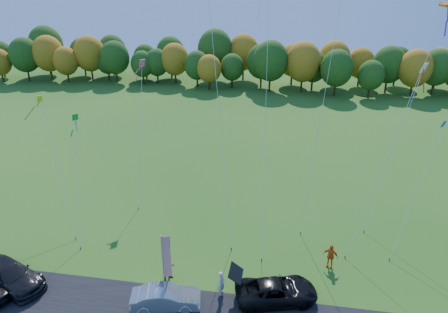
% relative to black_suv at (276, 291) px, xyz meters
% --- Properties ---
extents(ground, '(160.00, 160.00, 0.00)m').
position_rel_black_suv_xyz_m(ground, '(-4.65, 1.07, -0.75)').
color(ground, '#295A18').
extents(tree_line, '(116.00, 12.00, 10.00)m').
position_rel_black_suv_xyz_m(tree_line, '(-4.65, 56.07, -0.75)').
color(tree_line, '#1E4711').
rests_on(tree_line, ground).
extents(black_suv, '(5.87, 3.89, 1.50)m').
position_rel_black_suv_xyz_m(black_suv, '(0.00, 0.00, 0.00)').
color(black_suv, black).
rests_on(black_suv, ground).
extents(silver_sedan, '(4.67, 2.46, 1.46)m').
position_rel_black_suv_xyz_m(silver_sedan, '(-6.99, -1.77, -0.02)').
color(silver_sedan, silver).
rests_on(silver_sedan, ground).
extents(dark_truck_a, '(6.15, 4.20, 1.65)m').
position_rel_black_suv_xyz_m(dark_truck_a, '(-18.25, -1.50, 0.08)').
color(dark_truck_a, black).
rests_on(dark_truck_a, ground).
extents(person_tailgate_a, '(0.59, 0.74, 1.78)m').
position_rel_black_suv_xyz_m(person_tailgate_a, '(-3.64, -0.02, 0.14)').
color(person_tailgate_a, silver).
rests_on(person_tailgate_a, ground).
extents(person_tailgate_b, '(1.07, 1.12, 1.83)m').
position_rel_black_suv_xyz_m(person_tailgate_b, '(-7.51, 0.82, 0.17)').
color(person_tailgate_b, gray).
rests_on(person_tailgate_b, ground).
extents(person_east, '(1.20, 0.81, 1.90)m').
position_rel_black_suv_xyz_m(person_east, '(3.74, 4.06, 0.20)').
color(person_east, orange).
rests_on(person_east, ground).
extents(feather_flag, '(0.54, 0.26, 4.35)m').
position_rel_black_suv_xyz_m(feather_flag, '(-7.38, -0.09, 1.91)').
color(feather_flag, '#999999').
rests_on(feather_flag, ground).
extents(kite_delta_blue, '(5.99, 10.04, 31.28)m').
position_rel_black_suv_xyz_m(kite_delta_blue, '(-5.88, 9.33, 14.43)').
color(kite_delta_blue, '#4C3F33').
rests_on(kite_delta_blue, ground).
extents(kite_parafoil_orange, '(5.39, 11.46, 32.86)m').
position_rel_black_suv_xyz_m(kite_parafoil_orange, '(3.35, 13.35, 15.51)').
color(kite_parafoil_orange, '#4C3F33').
rests_on(kite_parafoil_orange, ground).
extents(kite_delta_red, '(2.80, 11.26, 22.06)m').
position_rel_black_suv_xyz_m(kite_delta_red, '(-1.76, 9.35, 10.51)').
color(kite_delta_red, '#4C3F33').
rests_on(kite_delta_red, ground).
extents(kite_parafoil_rainbow, '(7.31, 7.38, 18.35)m').
position_rel_black_suv_xyz_m(kite_parafoil_rainbow, '(7.99, 8.73, 8.31)').
color(kite_parafoil_rainbow, '#4C3F33').
rests_on(kite_parafoil_rainbow, ground).
extents(kite_diamond_yellow, '(5.34, 6.20, 10.67)m').
position_rel_black_suv_xyz_m(kite_diamond_yellow, '(-18.89, 6.97, 4.40)').
color(kite_diamond_yellow, '#4C3F33').
rests_on(kite_diamond_yellow, ground).
extents(kite_diamond_green, '(2.32, 5.67, 9.78)m').
position_rel_black_suv_xyz_m(kite_diamond_green, '(-16.36, 5.61, 3.97)').
color(kite_diamond_green, '#4C3F33').
rests_on(kite_diamond_green, ground).
extents(kite_diamond_white, '(4.74, 6.69, 13.63)m').
position_rel_black_suv_xyz_m(kite_diamond_white, '(8.97, 12.03, 5.76)').
color(kite_diamond_white, '#4C3F33').
rests_on(kite_diamond_white, ground).
extents(kite_diamond_pink, '(1.74, 7.46, 12.89)m').
position_rel_black_suv_xyz_m(kite_diamond_pink, '(-13.67, 12.96, 5.51)').
color(kite_diamond_pink, '#4C3F33').
rests_on(kite_diamond_pink, ground).
extents(kite_diamond_blue_low, '(3.91, 5.32, 9.97)m').
position_rel_black_suv_xyz_m(kite_diamond_blue_low, '(10.01, 7.94, 4.05)').
color(kite_diamond_blue_low, '#4C3F33').
rests_on(kite_diamond_blue_low, ground).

